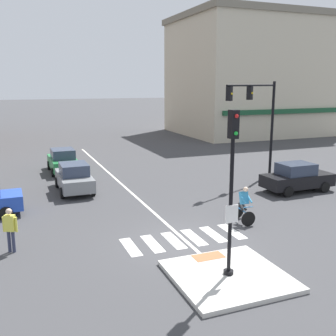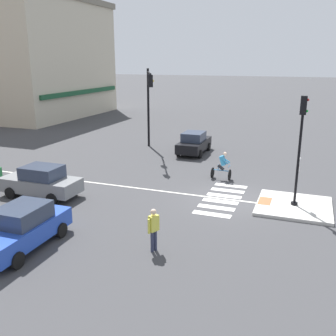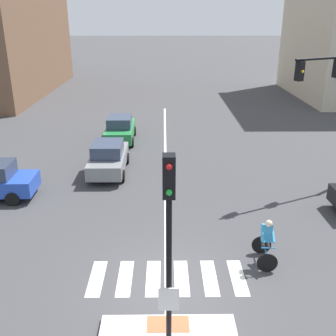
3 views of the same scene
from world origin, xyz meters
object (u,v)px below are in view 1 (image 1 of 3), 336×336
Objects in this scene: traffic_light_mast at (259,111)px; car_black_cross_right at (297,177)px; car_grey_westbound_far at (74,177)px; cyclist at (244,204)px; pedestrian_at_curb_left at (10,227)px; car_green_westbound_distant at (63,161)px; signal_pole at (232,179)px.

traffic_light_mast is 4.97m from car_black_cross_right.
traffic_light_mast is 12.05m from car_grey_westbound_far.
traffic_light_mast is 1.50× the size of car_black_cross_right.
cyclist is 9.57m from pedestrian_at_curb_left.
car_black_cross_right is 15.56m from pedestrian_at_curb_left.
traffic_light_mast is 9.39m from cyclist.
traffic_light_mast is 1.51× the size of car_grey_westbound_far.
pedestrian_at_curb_left is at bearing -114.02° from car_grey_westbound_far.
car_green_westbound_distant is 1.01× the size of car_grey_westbound_far.
car_grey_westbound_far is (-11.46, 1.18, -3.54)m from traffic_light_mast.
signal_pole is at bearing -139.09° from car_black_cross_right.
signal_pole reaches higher than pedestrian_at_curb_left.
car_green_westbound_distant is 2.45× the size of cyclist.
car_black_cross_right is 2.47× the size of pedestrian_at_curb_left.
car_black_cross_right is at bearing -21.42° from car_grey_westbound_far.
cyclist reaches higher than car_black_cross_right.
cyclist is at bearing -65.73° from car_green_westbound_distant.
traffic_light_mast is at bearing 23.62° from pedestrian_at_curb_left.
signal_pole is 12.93m from car_grey_westbound_far.
car_grey_westbound_far is at bearing 158.58° from car_black_cross_right.
pedestrian_at_curb_left is (-14.88, -6.51, -3.36)m from traffic_light_mast.
car_green_westbound_distant and car_grey_westbound_far have the same top height.
pedestrian_at_curb_left is at bearing -104.82° from car_green_westbound_distant.
traffic_light_mast is (8.51, 11.17, 1.10)m from signal_pole.
car_green_westbound_distant is at bearing 89.54° from car_grey_westbound_far.
signal_pole is 1.25× the size of car_green_westbound_distant.
car_black_cross_right is (0.38, -3.47, -3.54)m from traffic_light_mast.
car_black_cross_right is at bearing -83.68° from traffic_light_mast.
car_green_westbound_distant is at bearing 139.53° from car_black_cross_right.
car_grey_westbound_far is (-11.84, 4.65, 0.00)m from car_black_cross_right.
signal_pole is 1.25× the size of car_black_cross_right.
pedestrian_at_curb_left is at bearing -168.74° from car_black_cross_right.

